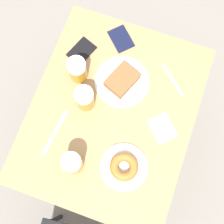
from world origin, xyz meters
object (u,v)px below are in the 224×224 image
Objects in this scene: beer_mug_center at (78,70)px; fork at (173,80)px; beer_mug_right at (73,163)px; napkin_folded at (162,128)px; passport_near_edge at (82,51)px; knife at (55,133)px; beer_mug_left at (85,98)px; plate_with_donut at (124,167)px; passport_far_edge at (121,39)px; plate_with_cake at (122,81)px.

beer_mug_center is 0.44m from fork.
napkin_folded is (-0.31, -0.28, -0.07)m from beer_mug_right.
beer_mug_right reaches higher than fork.
passport_near_edge is at bearing 0.72° from fork.
beer_mug_center is at bearing -90.85° from knife.
beer_mug_left is 0.90× the size of napkin_folded.
passport_near_edge is at bearing -50.66° from plate_with_donut.
napkin_folded is at bearing -137.85° from beer_mug_right.
fork is 0.45m from passport_near_edge.
plate_with_donut is 0.34m from knife.
napkin_folded is 0.69× the size of knife.
knife is at bearing 65.26° from beer_mug_left.
beer_mug_left reaches higher than passport_far_edge.
passport_near_edge reaches higher than fork.
fork is (-0.22, -0.09, -0.02)m from plate_with_cake.
passport_far_edge reaches higher than knife.
knife is (0.43, 0.42, -0.00)m from fork.
plate_with_donut is 1.51× the size of beer_mug_center.
plate_with_donut is 1.48× the size of fork.
knife is (0.34, -0.04, -0.02)m from plate_with_donut.
beer_mug_right is at bearing 107.69° from passport_near_edge.
plate_with_cake is at bearing 110.29° from passport_far_edge.
plate_with_cake is 1.68× the size of passport_far_edge.
passport_far_edge reaches higher than fork.
beer_mug_right is (0.21, 0.06, 0.05)m from plate_with_donut.
plate_with_donut is 1.51× the size of beer_mug_left.
plate_with_donut is 0.93× the size of knife.
passport_far_edge is (-0.05, -0.36, -0.07)m from beer_mug_left.
passport_near_edge is at bearing -19.47° from plate_with_cake.
plate_with_donut is 0.47m from beer_mug_center.
beer_mug_right is 0.90× the size of napkin_folded.
napkin_folded and fork have the same top height.
beer_mug_left is 0.27m from passport_near_edge.
beer_mug_left is 0.14m from beer_mug_center.
fork and knife have the same top height.
passport_far_edge is at bearing -69.70° from plate_with_donut.
passport_near_edge is at bearing 38.46° from passport_far_edge.
plate_with_donut is 0.25m from napkin_folded.
passport_far_edge is at bearing -97.30° from beer_mug_left.
passport_far_edge is at bearing -116.94° from beer_mug_center.
knife is at bearing 94.01° from passport_near_edge.
fork is at bearing -179.28° from passport_near_edge.
fork is 0.60m from knife.
plate_with_cake is 0.39m from knife.
plate_with_donut reaches higher than passport_far_edge.
beer_mug_right is 0.91× the size of passport_far_edge.
beer_mug_center reaches higher than passport_near_edge.
passport_near_edge is (0.45, 0.01, 0.00)m from fork.
knife is (0.45, 0.18, -0.00)m from napkin_folded.
beer_mug_right reaches higher than plate_with_donut.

